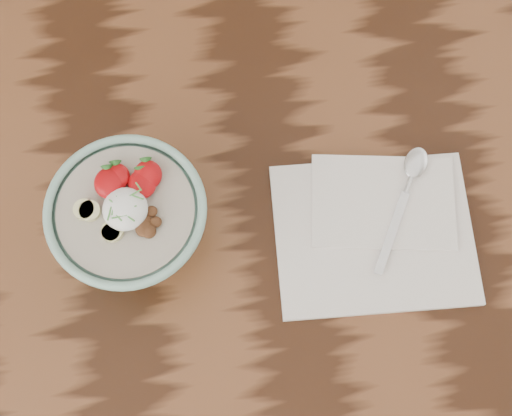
{
  "coord_description": "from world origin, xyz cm",
  "views": [
    {
      "loc": [
        -6.61,
        -23.36,
        156.5
      ],
      "look_at": [
        -3.07,
        -0.55,
        85.43
      ],
      "focal_mm": 50.0,
      "sensor_mm": 36.0,
      "label": 1
    }
  ],
  "objects": [
    {
      "name": "napkin",
      "position": [
        11.06,
        -1.96,
        75.6
      ],
      "size": [
        24.56,
        21.02,
        1.43
      ],
      "rotation": [
        0.0,
        0.0,
        -0.07
      ],
      "color": "white",
      "rests_on": "table"
    },
    {
      "name": "table",
      "position": [
        0.0,
        0.0,
        65.7
      ],
      "size": [
        160.0,
        90.0,
        75.0
      ],
      "color": "black",
      "rests_on": "ground"
    },
    {
      "name": "breakfast_bowl",
      "position": [
        -16.81,
        1.69,
        80.96
      ],
      "size": [
        17.48,
        17.48,
        11.69
      ],
      "rotation": [
        0.0,
        0.0,
        0.07
      ],
      "color": "#85B3A2",
      "rests_on": "table"
    },
    {
      "name": "spoon",
      "position": [
        16.06,
        2.89,
        76.79
      ],
      "size": [
        10.02,
        15.43,
        0.88
      ],
      "rotation": [
        0.0,
        0.0,
        -0.52
      ],
      "color": "silver",
      "rests_on": "napkin"
    }
  ]
}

